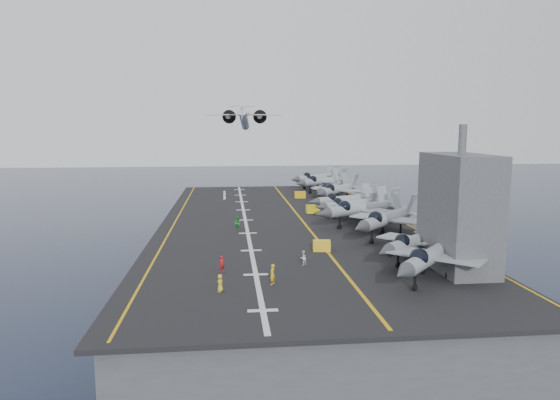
{
  "coord_description": "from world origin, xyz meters",
  "views": [
    {
      "loc": [
        -8.63,
        -78.49,
        25.06
      ],
      "look_at": [
        0.0,
        4.0,
        13.0
      ],
      "focal_mm": 32.0,
      "sensor_mm": 36.0,
      "label": 1
    }
  ],
  "objects": [
    {
      "name": "ground",
      "position": [
        0.0,
        0.0,
        0.0
      ],
      "size": [
        500.0,
        500.0,
        0.0
      ],
      "primitive_type": "plane",
      "color": "#142135",
      "rests_on": "ground"
    },
    {
      "name": "hull",
      "position": [
        0.0,
        0.0,
        5.0
      ],
      "size": [
        36.0,
        90.0,
        10.0
      ],
      "primitive_type": "cube",
      "color": "#56595E",
      "rests_on": "ground"
    },
    {
      "name": "flight_deck",
      "position": [
        0.0,
        0.0,
        10.2
      ],
      "size": [
        38.0,
        92.0,
        0.4
      ],
      "primitive_type": "cube",
      "color": "black",
      "rests_on": "hull"
    },
    {
      "name": "foul_line",
      "position": [
        3.0,
        0.0,
        10.42
      ],
      "size": [
        0.35,
        90.0,
        0.02
      ],
      "primitive_type": "cube",
      "color": "gold",
      "rests_on": "flight_deck"
    },
    {
      "name": "landing_centerline",
      "position": [
        -6.0,
        0.0,
        10.42
      ],
      "size": [
        0.5,
        90.0,
        0.02
      ],
      "primitive_type": "cube",
      "color": "silver",
      "rests_on": "flight_deck"
    },
    {
      "name": "deck_edge_port",
      "position": [
        -17.0,
        0.0,
        10.42
      ],
      "size": [
        0.25,
        90.0,
        0.02
      ],
      "primitive_type": "cube",
      "color": "gold",
      "rests_on": "flight_deck"
    },
    {
      "name": "deck_edge_stbd",
      "position": [
        18.5,
        0.0,
        10.42
      ],
      "size": [
        0.25,
        90.0,
        0.02
      ],
      "primitive_type": "cube",
      "color": "gold",
      "rests_on": "flight_deck"
    },
    {
      "name": "island_superstructure",
      "position": [
        15.0,
        -30.0,
        17.9
      ],
      "size": [
        5.0,
        10.0,
        15.0
      ],
      "primitive_type": null,
      "color": "#56595E",
      "rests_on": "flight_deck"
    },
    {
      "name": "fighter_jet_0",
      "position": [
        10.77,
        -33.36,
        12.92
      ],
      "size": [
        16.86,
        17.24,
        5.03
      ],
      "primitive_type": null,
      "color": "gray",
      "rests_on": "flight_deck"
    },
    {
      "name": "fighter_jet_1",
      "position": [
        11.93,
        -26.34,
        12.76
      ],
      "size": [
        16.16,
        15.81,
        4.72
      ],
      "primitive_type": null,
      "color": "#9CA6AC",
      "rests_on": "flight_deck"
    },
    {
      "name": "fighter_jet_2",
      "position": [
        12.45,
        -14.62,
        13.12
      ],
      "size": [
        18.32,
        18.61,
        5.45
      ],
      "primitive_type": null,
      "color": "#939CA3",
      "rests_on": "flight_deck"
    },
    {
      "name": "fighter_jet_3",
      "position": [
        11.31,
        -6.11,
        13.14
      ],
      "size": [
        18.93,
        16.91,
        5.49
      ],
      "primitive_type": null,
      "color": "gray",
      "rests_on": "flight_deck"
    },
    {
      "name": "fighter_jet_4",
      "position": [
        11.64,
        1.58,
        12.64
      ],
      "size": [
        15.36,
        13.32,
        4.48
      ],
      "primitive_type": null,
      "color": "#9198A0",
      "rests_on": "flight_deck"
    },
    {
      "name": "fighter_jet_5",
      "position": [
        11.91,
        6.18,
        12.74
      ],
      "size": [
        15.69,
        12.92,
        4.68
      ],
      "primitive_type": null,
      "color": "gray",
      "rests_on": "flight_deck"
    },
    {
      "name": "fighter_jet_6",
      "position": [
        12.9,
        17.39,
        13.1
      ],
      "size": [
        17.76,
        18.6,
        5.39
      ],
      "primitive_type": null,
      "color": "#929BA2",
      "rests_on": "flight_deck"
    },
    {
      "name": "fighter_jet_7",
      "position": [
        12.73,
        23.41,
        12.64
      ],
      "size": [
        14.36,
        15.5,
        4.48
      ],
      "primitive_type": null,
      "color": "gray",
      "rests_on": "flight_deck"
    },
    {
      "name": "fighter_jet_8",
      "position": [
        13.13,
        33.77,
        13.04
      ],
      "size": [
        18.3,
        17.02,
        5.29
      ],
      "primitive_type": null,
      "color": "gray",
      "rests_on": "flight_deck"
    },
    {
      "name": "tow_cart_a",
      "position": [
        2.43,
        -20.92,
        11.02
      ],
      "size": [
        2.21,
        1.57,
        1.24
      ],
      "primitive_type": null,
      "color": "yellow",
      "rests_on": "flight_deck"
    },
    {
      "name": "tow_cart_b",
      "position": [
        5.92,
        5.7,
        11.09
      ],
      "size": [
        2.37,
        1.62,
        1.38
      ],
      "primitive_type": null,
      "color": "yellow",
      "rests_on": "flight_deck"
    },
    {
      "name": "tow_cart_c",
      "position": [
        6.37,
        24.36,
        11.08
      ],
      "size": [
        2.39,
        1.68,
        1.36
      ],
      "primitive_type": null,
      "color": "gold",
      "rests_on": "flight_deck"
    },
    {
      "name": "crew_0",
      "position": [
        -9.48,
        -34.86,
        11.2
      ],
      "size": [
        0.79,
        1.06,
        1.61
      ],
      "primitive_type": "imported",
      "color": "gold",
      "rests_on": "flight_deck"
    },
    {
      "name": "crew_1",
      "position": [
        -9.37,
        -28.67,
        11.25
      ],
      "size": [
        1.23,
        1.16,
        1.71
      ],
      "primitive_type": "imported",
      "color": "#B21919",
      "rests_on": "flight_deck"
    },
    {
      "name": "crew_2",
      "position": [
        -7.35,
        -7.65,
        11.39
      ],
      "size": [
        1.43,
        1.37,
        1.99
      ],
      "primitive_type": "imported",
      "color": "#268C33",
      "rests_on": "flight_deck"
    },
    {
      "name": "crew_5",
      "position": [
        -9.41,
        23.22,
        11.32
      ],
      "size": [
        1.08,
        1.3,
        1.85
      ],
      "primitive_type": "imported",
      "color": "white",
      "rests_on": "flight_deck"
    },
    {
      "name": "crew_6",
      "position": [
        -4.62,
        -33.28,
        11.38
      ],
      "size": [
        1.26,
        1.41,
        1.97
      ],
      "primitive_type": "imported",
      "color": "yellow",
      "rests_on": "flight_deck"
    },
    {
      "name": "crew_7",
      "position": [
        -0.74,
        -27.0,
        11.21
      ],
      "size": [
        1.16,
        1.1,
        1.61
      ],
      "primitive_type": "imported",
      "color": "white",
      "rests_on": "flight_deck"
    },
    {
      "name": "transport_plane",
      "position": [
        -4.2,
        55.71,
        27.23
      ],
      "size": [
        21.64,
        15.85,
        4.81
      ],
      "primitive_type": null,
      "color": "silver"
    },
    {
      "name": "fighter_jet_9",
      "position": [
        13.13,
        42.27,
        13.04
      ],
      "size": [
        18.3,
        17.02,
        5.29
      ],
      "primitive_type": null,
      "color": "gray",
      "rests_on": "flight_deck"
    }
  ]
}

